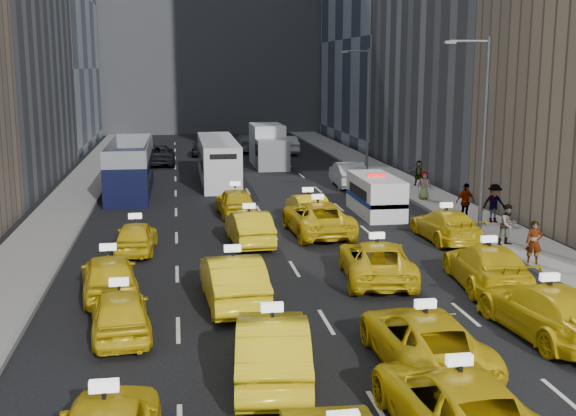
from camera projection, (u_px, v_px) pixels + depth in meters
name	position (u px, v px, depth m)	size (l,w,h in m)	color
ground	(341.00, 346.00, 20.19)	(160.00, 160.00, 0.00)	black
sidewalk_west	(74.00, 198.00, 42.83)	(3.00, 90.00, 0.15)	gray
sidewalk_east	(413.00, 189.00, 46.01)	(3.00, 90.00, 0.15)	gray
curb_west	(99.00, 197.00, 43.04)	(0.15, 90.00, 0.18)	slate
curb_east	(391.00, 189.00, 45.78)	(0.15, 90.00, 0.18)	slate
streetlight_near	(482.00, 130.00, 32.27)	(2.15, 0.22, 9.00)	#595B60
streetlight_far	(366.00, 106.00, 51.67)	(2.15, 0.22, 9.00)	#595B60
taxi_2	(457.00, 403.00, 15.13)	(2.49, 5.41, 1.50)	yellow
taxi_4	(120.00, 313.00, 20.86)	(1.66, 4.14, 1.41)	yellow
taxi_5	(272.00, 347.00, 17.94)	(1.76, 5.04, 1.66)	yellow
taxi_6	(424.00, 339.00, 18.77)	(2.44, 5.28, 1.47)	yellow
taxi_7	(547.00, 310.00, 20.85)	(2.18, 5.35, 1.55)	yellow
taxi_8	(109.00, 275.00, 24.37)	(1.81, 4.50, 1.53)	yellow
taxi_9	(233.00, 279.00, 23.66)	(1.77, 5.08, 1.67)	yellow
taxi_10	(376.00, 261.00, 26.37)	(2.42, 5.24, 1.46)	yellow
taxi_11	(487.00, 266.00, 25.49)	(2.16, 5.31, 1.54)	yellow
taxi_12	(136.00, 237.00, 30.33)	(1.59, 3.95, 1.35)	yellow
taxi_13	(249.00, 228.00, 31.71)	(1.59, 4.56, 1.50)	yellow
taxi_14	(318.00, 218.00, 33.59)	(2.60, 5.64, 1.57)	yellow
taxi_15	(445.00, 225.00, 32.39)	(1.98, 4.86, 1.41)	yellow
taxi_16	(235.00, 202.00, 37.85)	(1.76, 4.38, 1.49)	yellow
taxi_17	(308.00, 208.00, 36.31)	(1.52, 4.36, 1.44)	yellow
nypd_van	(376.00, 196.00, 38.11)	(2.20, 5.20, 2.20)	white
double_decker	(130.00, 168.00, 44.63)	(3.43, 11.00, 3.15)	black
city_bus	(218.00, 161.00, 49.01)	(3.69, 11.46, 2.91)	silver
box_truck	(268.00, 146.00, 56.88)	(3.16, 7.24, 3.21)	white
misc_car_0	(348.00, 174.00, 47.03)	(1.76, 5.04, 1.66)	#B8BAC0
misc_car_1	(157.00, 155.00, 57.58)	(2.70, 5.85, 1.62)	black
misc_car_2	(246.00, 143.00, 66.64)	(2.24, 5.52, 1.60)	slate
misc_car_3	(203.00, 147.00, 63.77)	(1.76, 4.37, 1.49)	black
misc_car_4	(285.00, 145.00, 65.04)	(1.72, 4.93, 1.62)	#B6B8BF
pedestrian_0	(534.00, 243.00, 27.97)	(0.62, 0.41, 1.70)	gray
pedestrian_1	(508.00, 225.00, 30.90)	(0.87, 0.48, 1.79)	gray
pedestrian_2	(494.00, 203.00, 35.48)	(1.23, 0.51, 1.91)	gray
pedestrian_3	(465.00, 202.00, 36.04)	(1.09, 0.49, 1.85)	gray
pedestrian_4	(424.00, 185.00, 41.79)	(0.81, 0.44, 1.65)	gray
pedestrian_5	(419.00, 173.00, 46.60)	(1.51, 0.43, 1.63)	gray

